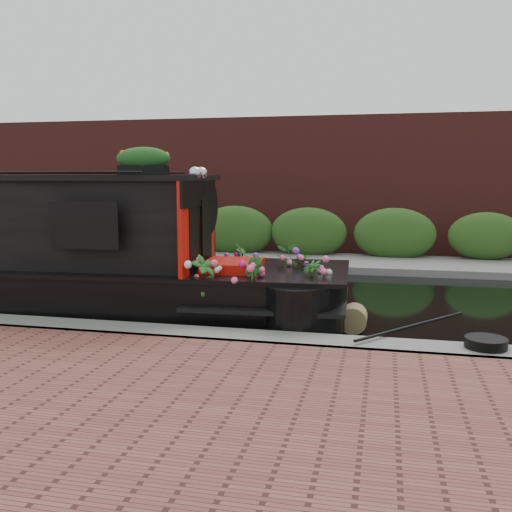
# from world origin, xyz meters

# --- Properties ---
(ground) EXTENTS (80.00, 80.00, 0.00)m
(ground) POSITION_xyz_m (0.00, 0.00, 0.00)
(ground) COLOR black
(ground) RESTS_ON ground
(near_bank_coping) EXTENTS (40.00, 0.60, 0.50)m
(near_bank_coping) POSITION_xyz_m (0.00, -3.30, 0.00)
(near_bank_coping) COLOR slate
(near_bank_coping) RESTS_ON ground
(far_bank_path) EXTENTS (40.00, 2.40, 0.34)m
(far_bank_path) POSITION_xyz_m (0.00, 4.20, 0.00)
(far_bank_path) COLOR slate
(far_bank_path) RESTS_ON ground
(far_hedge) EXTENTS (40.00, 1.10, 2.80)m
(far_hedge) POSITION_xyz_m (0.00, 5.10, 0.00)
(far_hedge) COLOR #294F1A
(far_hedge) RESTS_ON ground
(far_brick_wall) EXTENTS (40.00, 1.00, 8.00)m
(far_brick_wall) POSITION_xyz_m (0.00, 7.20, 0.00)
(far_brick_wall) COLOR #5C251F
(far_brick_wall) RESTS_ON ground
(rope_fender) EXTENTS (0.39, 0.41, 0.39)m
(rope_fender) POSITION_xyz_m (3.61, -1.91, 0.19)
(rope_fender) COLOR olive
(rope_fender) RESTS_ON ground
(coiled_mooring_rope) EXTENTS (0.49, 0.49, 0.12)m
(coiled_mooring_rope) POSITION_xyz_m (5.22, -3.19, 0.31)
(coiled_mooring_rope) COLOR black
(coiled_mooring_rope) RESTS_ON near_bank_coping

